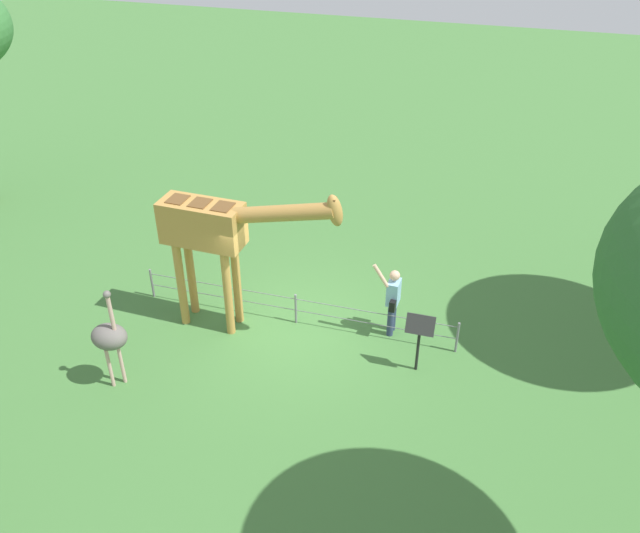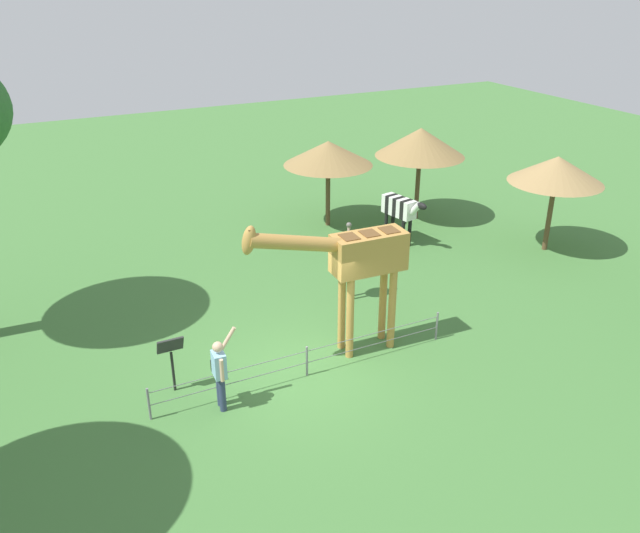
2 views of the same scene
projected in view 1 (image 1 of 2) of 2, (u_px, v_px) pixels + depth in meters
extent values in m
plane|color=#427538|center=(294.00, 327.00, 14.37)|extent=(60.00, 60.00, 0.00)
cylinder|color=#BC8942|center=(237.00, 282.00, 14.03)|extent=(0.18, 0.18, 2.04)
cylinder|color=#BC8942|center=(228.00, 294.00, 13.68)|extent=(0.18, 0.18, 2.04)
cylinder|color=#BC8942|center=(191.00, 273.00, 14.33)|extent=(0.18, 0.18, 2.04)
cylinder|color=#BC8942|center=(181.00, 284.00, 13.98)|extent=(0.18, 0.18, 2.04)
cube|color=#BC8942|center=(202.00, 223.00, 13.20)|extent=(1.73, 0.77, 0.90)
cube|color=brown|center=(223.00, 207.00, 12.82)|extent=(0.38, 0.45, 0.02)
cube|color=brown|center=(200.00, 203.00, 12.95)|extent=(0.38, 0.45, 0.02)
cube|color=brown|center=(178.00, 199.00, 13.09)|extent=(0.38, 0.45, 0.02)
cylinder|color=#BC8942|center=(280.00, 213.00, 12.46)|extent=(2.28, 0.41, 0.81)
ellipsoid|color=#BC8942|center=(335.00, 211.00, 12.03)|extent=(0.42, 0.28, 0.69)
cylinder|color=brown|center=(336.00, 200.00, 11.98)|extent=(0.05, 0.05, 0.14)
cylinder|color=brown|center=(334.00, 203.00, 11.89)|extent=(0.05, 0.05, 0.14)
cylinder|color=navy|center=(391.00, 320.00, 13.94)|extent=(0.14, 0.14, 0.78)
cylinder|color=navy|center=(393.00, 315.00, 14.10)|extent=(0.14, 0.14, 0.78)
cube|color=#8CBFE0|center=(394.00, 292.00, 13.66)|extent=(0.26, 0.37, 0.55)
sphere|color=#D8AD8C|center=(395.00, 276.00, 13.43)|extent=(0.22, 0.22, 0.22)
cylinder|color=#D8AD8C|center=(381.00, 276.00, 13.36)|extent=(0.38, 0.10, 0.50)
cylinder|color=#D8AD8C|center=(396.00, 287.00, 13.84)|extent=(0.08, 0.08, 0.50)
cube|color=black|center=(393.00, 305.00, 13.57)|extent=(0.13, 0.21, 0.24)
cylinder|color=#CC9E93|center=(122.00, 364.00, 12.68)|extent=(0.07, 0.07, 0.90)
cylinder|color=#CC9E93|center=(110.00, 368.00, 12.59)|extent=(0.07, 0.07, 0.90)
ellipsoid|color=#66605B|center=(109.00, 337.00, 12.23)|extent=(0.70, 0.56, 0.49)
cylinder|color=#CC9E93|center=(111.00, 315.00, 11.90)|extent=(0.08, 0.08, 0.80)
sphere|color=#66605B|center=(107.00, 294.00, 11.65)|extent=(0.14, 0.14, 0.14)
cylinder|color=black|center=(418.00, 351.00, 12.97)|extent=(0.06, 0.06, 0.95)
cube|color=#2D2D2D|center=(420.00, 325.00, 12.61)|extent=(0.56, 0.21, 0.38)
cylinder|color=slate|center=(152.00, 283.00, 15.14)|extent=(0.05, 0.05, 0.75)
cylinder|color=slate|center=(296.00, 309.00, 14.31)|extent=(0.05, 0.05, 0.75)
cylinder|color=slate|center=(457.00, 337.00, 13.48)|extent=(0.05, 0.05, 0.75)
cube|color=slate|center=(296.00, 299.00, 14.17)|extent=(7.00, 0.01, 0.01)
cube|color=slate|center=(296.00, 310.00, 14.33)|extent=(7.00, 0.01, 0.01)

